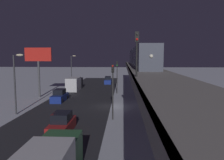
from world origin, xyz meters
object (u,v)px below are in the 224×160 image
at_px(rail_signal, 137,46).
at_px(traffic_light_mid, 117,73).
at_px(commercial_billboard, 38,59).
at_px(subway_train, 140,57).
at_px(box_truck, 75,84).
at_px(sedan_blue_2, 108,81).
at_px(sedan_blue, 60,96).
at_px(traffic_light_near, 113,84).
at_px(sedan_red, 62,124).

height_order(rail_signal, traffic_light_mid, rail_signal).
distance_m(traffic_light_mid, commercial_billboard, 14.90).
bearing_deg(subway_train, box_truck, -11.21).
height_order(sedan_blue_2, box_truck, box_truck).
relative_size(rail_signal, sedan_blue, 0.84).
bearing_deg(traffic_light_near, subway_train, -102.85).
distance_m(sedan_red, box_truck, 27.41).
bearing_deg(traffic_light_near, sedan_red, 44.04).
xyz_separation_m(sedan_red, sedan_blue_2, (-1.80, -38.73, 0.00)).
bearing_deg(box_truck, sedan_red, 100.09).
height_order(sedan_red, sedan_blue_2, same).
distance_m(box_truck, traffic_light_near, 24.53).
xyz_separation_m(subway_train, traffic_light_mid, (4.49, 1.66, -3.08)).
height_order(subway_train, commercial_billboard, subway_train).
height_order(subway_train, sedan_blue_2, subway_train).
relative_size(traffic_light_mid, commercial_billboard, 0.72).
xyz_separation_m(sedan_red, commercial_billboard, (9.31, -18.22, 6.03)).
bearing_deg(sedan_blue, box_truck, -89.06).
bearing_deg(traffic_light_near, rail_signal, 115.25).
xyz_separation_m(box_truck, traffic_light_mid, (-9.50, 4.43, 2.85)).
bearing_deg(subway_train, sedan_blue_2, -63.03).
xyz_separation_m(sedan_blue, commercial_billboard, (4.71, -3.37, 6.04)).
distance_m(sedan_blue_2, commercial_billboard, 24.09).
relative_size(sedan_red, traffic_light_mid, 0.71).
distance_m(box_truck, commercial_billboard, 11.28).
relative_size(sedan_blue_2, commercial_billboard, 0.53).
height_order(sedan_blue_2, traffic_light_near, traffic_light_near).
height_order(subway_train, sedan_blue, subway_train).
distance_m(box_truck, traffic_light_mid, 10.86).
distance_m(traffic_light_near, commercial_billboard, 19.75).
height_order(box_truck, commercial_billboard, commercial_billboard).
bearing_deg(traffic_light_mid, traffic_light_near, 90.00).
bearing_deg(commercial_billboard, traffic_light_near, 135.70).
bearing_deg(sedan_blue_2, sedan_red, -92.66).
xyz_separation_m(rail_signal, traffic_light_near, (2.37, -5.03, -4.03)).
bearing_deg(sedan_blue_2, sedan_blue, -105.01).
bearing_deg(rail_signal, box_truck, -66.62).
bearing_deg(sedan_blue, sedan_red, 107.21).
xyz_separation_m(subway_train, sedan_blue_2, (7.39, -14.51, -6.48)).
height_order(rail_signal, box_truck, rail_signal).
distance_m(sedan_blue_2, traffic_light_mid, 16.78).
height_order(sedan_blue, traffic_light_mid, traffic_light_mid).
height_order(sedan_red, traffic_light_near, traffic_light_near).
bearing_deg(box_truck, traffic_light_mid, 154.98).
height_order(sedan_blue, sedan_blue_2, same).
distance_m(rail_signal, sedan_red, 10.27).
relative_size(rail_signal, traffic_light_mid, 0.62).
height_order(sedan_red, box_truck, box_truck).
distance_m(subway_train, sedan_blue, 17.88).
xyz_separation_m(subway_train, sedan_red, (9.19, 24.21, -6.48)).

